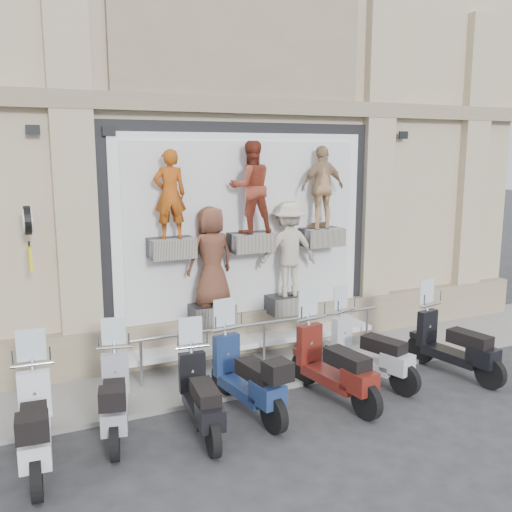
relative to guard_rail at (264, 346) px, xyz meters
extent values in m
plane|color=#2A2A2D|center=(0.00, -2.00, -0.47)|extent=(90.00, 90.00, 0.00)
cube|color=gray|center=(0.00, 0.10, -0.43)|extent=(16.00, 2.20, 0.08)
cube|color=black|center=(0.00, 0.96, 1.93)|extent=(5.60, 0.10, 4.30)
cube|color=white|center=(0.00, 0.90, 1.93)|extent=(5.10, 0.06, 3.90)
cube|color=white|center=(0.00, 0.86, 1.93)|extent=(4.70, 0.04, 3.60)
cube|color=white|center=(0.00, 0.55, -0.05)|extent=(5.10, 0.75, 0.10)
cube|color=#28282B|center=(-1.55, 0.59, 1.86)|extent=(0.80, 0.50, 0.35)
imported|color=#BB5112|center=(-1.55, 0.59, 2.81)|extent=(0.60, 0.42, 1.55)
cube|color=#28282B|center=(0.00, 0.59, 1.86)|extent=(0.80, 0.50, 0.35)
imported|color=maroon|center=(0.00, 0.59, 2.89)|extent=(0.87, 0.70, 1.71)
cube|color=#28282B|center=(1.55, 0.59, 1.86)|extent=(0.80, 0.50, 0.35)
imported|color=tan|center=(1.55, 0.59, 2.85)|extent=(0.97, 0.44, 1.62)
cube|color=#28282B|center=(-0.80, 0.59, 0.56)|extent=(0.80, 0.50, 0.35)
imported|color=brown|center=(-0.80, 0.59, 1.65)|extent=(0.98, 0.72, 1.83)
cube|color=#28282B|center=(0.80, 0.59, 0.56)|extent=(0.80, 0.50, 0.35)
imported|color=beige|center=(0.80, 0.59, 1.67)|extent=(1.25, 0.79, 1.86)
cube|color=black|center=(-3.90, 0.72, 2.49)|extent=(0.06, 0.56, 0.06)
cylinder|color=black|center=(-3.90, 0.45, 2.49)|extent=(0.10, 0.46, 0.46)
cube|color=yellow|center=(-3.90, 0.45, 1.89)|extent=(0.04, 0.50, 0.38)
camera|label=1|loc=(-4.37, -9.09, 3.56)|focal=40.00mm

